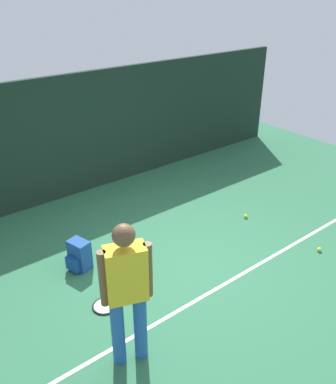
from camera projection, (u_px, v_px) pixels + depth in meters
ground_plane at (185, 263)px, 5.93m from camera, size 12.00×12.00×0.00m
back_fence at (81, 135)px, 7.51m from camera, size 10.00×0.10×2.24m
court_line at (218, 288)px, 5.45m from camera, size 9.00×0.05×0.00m
tennis_player at (127, 288)px, 4.01m from camera, size 0.50×0.35×1.70m
tennis_racket at (106, 304)px, 5.16m from camera, size 0.64×0.41×0.03m
backpack at (79, 256)px, 5.74m from camera, size 0.34×0.34×0.44m
tennis_ball_near_player at (319, 249)px, 6.17m from camera, size 0.07×0.07×0.07m
tennis_ball_by_fence at (246, 216)px, 7.04m from camera, size 0.07×0.07×0.07m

